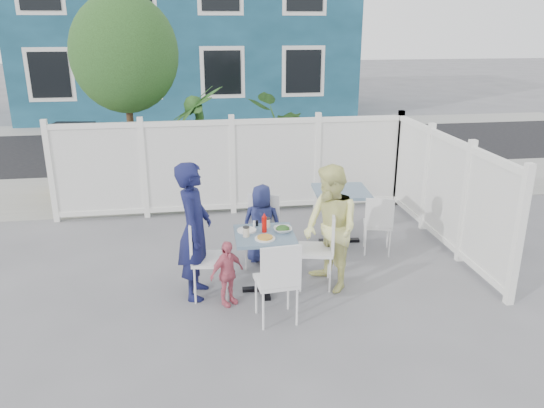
{
  "coord_description": "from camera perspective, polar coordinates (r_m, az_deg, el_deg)",
  "views": [
    {
      "loc": [
        -0.54,
        -6.18,
        3.09
      ],
      "look_at": [
        0.4,
        -0.05,
        0.97
      ],
      "focal_mm": 35.0,
      "sensor_mm": 36.0,
      "label": 1
    }
  ],
  "objects": [
    {
      "name": "ground",
      "position": [
        6.93,
        -3.33,
        -7.62
      ],
      "size": [
        80.0,
        80.0,
        0.0
      ],
      "primitive_type": "plane",
      "color": "slate"
    },
    {
      "name": "plate_side",
      "position": [
        6.33,
        -2.74,
        -2.84
      ],
      "size": [
        0.23,
        0.23,
        0.02
      ],
      "primitive_type": "cylinder",
      "color": "white",
      "rests_on": "main_table"
    },
    {
      "name": "salad_bowl",
      "position": [
        6.29,
        1.16,
        -2.78
      ],
      "size": [
        0.22,
        0.22,
        0.05
      ],
      "primitive_type": "imported",
      "color": "white",
      "rests_on": "main_table"
    },
    {
      "name": "far_sidewalk",
      "position": [
        17.07,
        -6.78,
        8.38
      ],
      "size": [
        24.0,
        1.6,
        0.01
      ],
      "primitive_type": "cube",
      "color": "gray",
      "rests_on": "ground"
    },
    {
      "name": "fence_back",
      "position": [
        8.91,
        -4.27,
        3.85
      ],
      "size": [
        5.86,
        0.08,
        1.6
      ],
      "color": "white",
      "rests_on": "ground"
    },
    {
      "name": "boy",
      "position": [
        7.1,
        -1.1,
        -2.15
      ],
      "size": [
        0.6,
        0.47,
        1.08
      ],
      "primitive_type": "imported",
      "rotation": [
        0.0,
        0.0,
        2.88
      ],
      "color": "navy",
      "rests_on": "ground"
    },
    {
      "name": "toddler",
      "position": [
        6.1,
        -4.86,
        -7.44
      ],
      "size": [
        0.49,
        0.42,
        0.78
      ],
      "primitive_type": "imported",
      "rotation": [
        0.0,
        0.0,
        0.6
      ],
      "color": "#DA657B",
      "rests_on": "ground"
    },
    {
      "name": "tree",
      "position": [
        9.55,
        -15.6,
        15.26
      ],
      "size": [
        1.8,
        1.62,
        3.59
      ],
      "color": "#382316",
      "rests_on": "ground"
    },
    {
      "name": "potted_shrub_b",
      "position": [
        9.6,
        2.6,
        6.01
      ],
      "size": [
        2.19,
        2.25,
        1.9
      ],
      "primitive_type": "imported",
      "rotation": [
        0.0,
        0.0,
        4.1
      ],
      "color": "#1F3B18",
      "rests_on": "ground"
    },
    {
      "name": "near_sidewalk",
      "position": [
        10.46,
        -5.33,
        1.68
      ],
      "size": [
        24.0,
        2.6,
        0.01
      ],
      "primitive_type": "cube",
      "color": "gray",
      "rests_on": "ground"
    },
    {
      "name": "chair_back",
      "position": [
        7.04,
        -1.03,
        -2.3
      ],
      "size": [
        0.52,
        0.51,
        0.93
      ],
      "rotation": [
        0.0,
        0.0,
        2.85
      ],
      "color": "white",
      "rests_on": "ground"
    },
    {
      "name": "coffee_cup_a",
      "position": [
        6.15,
        -2.79,
        -3.04
      ],
      "size": [
        0.07,
        0.07,
        0.11
      ],
      "primitive_type": "cylinder",
      "color": "beige",
      "rests_on": "main_table"
    },
    {
      "name": "salt_shaker",
      "position": [
        6.45,
        -1.94,
        -2.14
      ],
      "size": [
        0.03,
        0.03,
        0.07
      ],
      "primitive_type": "cylinder",
      "color": "white",
      "rests_on": "main_table"
    },
    {
      "name": "utility_cabinet",
      "position": [
        10.7,
        -20.35,
        4.44
      ],
      "size": [
        0.73,
        0.57,
        1.26
      ],
      "primitive_type": "cube",
      "rotation": [
        0.0,
        0.0,
        -0.12
      ],
      "color": "gold",
      "rests_on": "ground"
    },
    {
      "name": "pepper_shaker",
      "position": [
        6.47,
        -1.62,
        -2.06
      ],
      "size": [
        0.03,
        0.03,
        0.07
      ],
      "primitive_type": "cylinder",
      "color": "black",
      "rests_on": "main_table"
    },
    {
      "name": "ketchup_bottle",
      "position": [
        6.26,
        -0.83,
        -2.21
      ],
      "size": [
        0.06,
        0.06,
        0.19
      ],
      "primitive_type": "cylinder",
      "color": "#BB0C07",
      "rests_on": "main_table"
    },
    {
      "name": "fence_right",
      "position": [
        7.99,
        18.07,
        1.16
      ],
      "size": [
        0.08,
        3.66,
        1.6
      ],
      "rotation": [
        0.0,
        0.0,
        1.57
      ],
      "color": "white",
      "rests_on": "ground"
    },
    {
      "name": "street",
      "position": [
        14.03,
        -6.28,
        6.1
      ],
      "size": [
        24.0,
        5.0,
        0.01
      ],
      "primitive_type": "cube",
      "color": "black",
      "rests_on": "ground"
    },
    {
      "name": "woman",
      "position": [
        6.35,
        6.33,
        -2.67
      ],
      "size": [
        0.79,
        0.89,
        1.54
      ],
      "primitive_type": "imported",
      "rotation": [
        0.0,
        0.0,
        -1.26
      ],
      "color": "#F2F247",
      "rests_on": "ground"
    },
    {
      "name": "building",
      "position": [
        20.17,
        -9.02,
        18.47
      ],
      "size": [
        11.0,
        6.0,
        6.0
      ],
      "color": "#153C4E",
      "rests_on": "ground"
    },
    {
      "name": "chair_near",
      "position": [
        5.64,
        0.67,
        -7.86
      ],
      "size": [
        0.47,
        0.45,
        0.95
      ],
      "rotation": [
        0.0,
        0.0,
        0.09
      ],
      "color": "white",
      "rests_on": "ground"
    },
    {
      "name": "spare_table",
      "position": [
        7.75,
        7.4,
        0.21
      ],
      "size": [
        0.82,
        0.82,
        0.81
      ],
      "rotation": [
        0.0,
        0.0,
        -0.08
      ],
      "color": "#3F5B7C",
      "rests_on": "ground"
    },
    {
      "name": "chair_left",
      "position": [
        6.24,
        -7.39,
        -5.14
      ],
      "size": [
        0.47,
        0.49,
        0.97
      ],
      "rotation": [
        0.0,
        0.0,
        -1.69
      ],
      "color": "white",
      "rests_on": "ground"
    },
    {
      "name": "main_table",
      "position": [
        6.31,
        -0.79,
        -4.63
      ],
      "size": [
        0.72,
        0.72,
        0.74
      ],
      "rotation": [
        0.0,
        0.0,
        -0.02
      ],
      "color": "#3F5B7C",
      "rests_on": "ground"
    },
    {
      "name": "chair_spare",
      "position": [
        7.48,
        11.37,
        -1.79
      ],
      "size": [
        0.47,
        0.46,
        0.85
      ],
      "rotation": [
        0.0,
        0.0,
        -0.27
      ],
      "color": "white",
      "rests_on": "ground"
    },
    {
      "name": "coffee_cup_b",
      "position": [
        6.42,
        -0.49,
        -2.06
      ],
      "size": [
        0.07,
        0.07,
        0.11
      ],
      "primitive_type": "cylinder",
      "color": "beige",
      "rests_on": "main_table"
    },
    {
      "name": "chair_right",
      "position": [
        6.47,
        5.46,
        -4.22
      ],
      "size": [
        0.5,
        0.51,
        0.96
      ],
      "rotation": [
        0.0,
        0.0,
        1.36
      ],
      "color": "white",
      "rests_on": "ground"
    },
    {
      "name": "plate_main",
      "position": [
        6.09,
        -0.76,
        -3.73
      ],
      "size": [
        0.24,
        0.24,
        0.01
      ],
      "primitive_type": "cylinder",
      "color": "white",
      "rests_on": "main_table"
    },
    {
      "name": "man",
      "position": [
        6.18,
        -8.35,
        -2.87
      ],
      "size": [
        0.48,
        0.65,
        1.64
      ],
      "primitive_type": "imported",
      "rotation": [
        0.0,
        0.0,
        1.41
      ],
      "color": "#141844",
      "rests_on": "ground"
    },
    {
      "name": "potted_shrub_a",
      "position": [
        9.5,
        -7.84,
        6.25
      ],
      "size": [
        1.18,
        1.18,
        2.07
      ],
      "primitive_type": "imported",
      "rotation": [
        0.0,
        0.0,
        4.73
      ],
      "color": "#1F3B18",
      "rests_on": "ground"
    }
  ]
}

